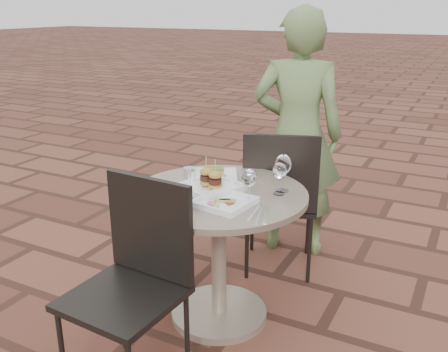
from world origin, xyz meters
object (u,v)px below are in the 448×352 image
at_px(cafe_table, 219,236).
at_px(plate_salmon, 214,176).
at_px(chair_far, 280,192).
at_px(chair_near, 136,268).
at_px(diner, 297,135).
at_px(plate_sliders, 211,184).
at_px(plate_tuna, 224,202).

xyz_separation_m(cafe_table, plate_salmon, (-0.11, 0.15, 0.27)).
bearing_deg(chair_far, plate_salmon, 44.03).
bearing_deg(chair_near, diner, 86.86).
relative_size(diner, plate_sliders, 4.78).
relative_size(chair_near, plate_salmon, 2.82).
xyz_separation_m(diner, plate_salmon, (-0.18, -0.82, -0.07)).
xyz_separation_m(chair_far, chair_near, (-0.22, -1.15, 0.00)).
bearing_deg(cafe_table, plate_sliders, 172.89).
bearing_deg(diner, plate_sliders, 69.17).
height_order(diner, plate_tuna, diner).
height_order(plate_sliders, plate_tuna, plate_sliders).
relative_size(cafe_table, chair_near, 0.97).
bearing_deg(plate_salmon, plate_tuna, -53.69).
distance_m(cafe_table, chair_far, 0.61).
xyz_separation_m(chair_near, diner, (0.18, 1.53, 0.27)).
bearing_deg(plate_tuna, plate_salmon, 126.31).
xyz_separation_m(diner, plate_tuna, (0.03, -1.11, -0.07)).
height_order(chair_far, plate_sliders, chair_far).
height_order(chair_near, diner, diner).
bearing_deg(cafe_table, chair_far, 79.64).
bearing_deg(plate_salmon, plate_sliders, -67.15).
relative_size(cafe_table, plate_sliders, 2.64).
relative_size(chair_near, plate_tuna, 3.43).
bearing_deg(chair_near, chair_far, 82.86).
xyz_separation_m(plate_sliders, plate_tuna, (0.15, -0.14, -0.02)).
bearing_deg(chair_far, cafe_table, 60.32).
bearing_deg(plate_salmon, chair_far, 63.35).
bearing_deg(plate_sliders, diner, 82.96).
distance_m(cafe_table, chair_near, 0.57).
relative_size(diner, plate_tuna, 6.01).
relative_size(plate_sliders, plate_tuna, 1.26).
xyz_separation_m(chair_far, plate_sliders, (-0.16, -0.59, 0.21)).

